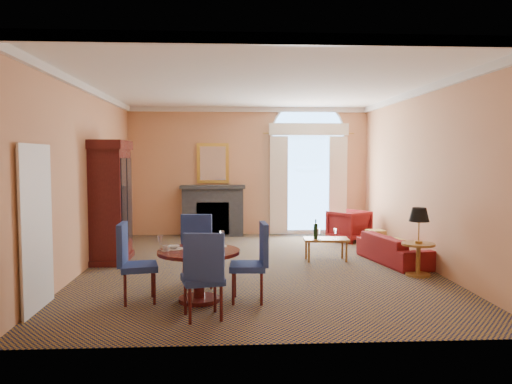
{
  "coord_description": "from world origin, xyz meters",
  "views": [
    {
      "loc": [
        -0.53,
        -8.81,
        1.95
      ],
      "look_at": [
        0.0,
        0.5,
        1.3
      ],
      "focal_mm": 35.0,
      "sensor_mm": 36.0,
      "label": 1
    }
  ],
  "objects": [
    {
      "name": "armoire",
      "position": [
        -2.72,
        0.61,
        1.09
      ],
      "size": [
        0.65,
        1.15,
        2.26
      ],
      "color": "#380D0C",
      "rests_on": "ground"
    },
    {
      "name": "dining_chair_east",
      "position": [
        -0.16,
        -2.17,
        0.61
      ],
      "size": [
        0.52,
        0.51,
        1.07
      ],
      "rotation": [
        0.0,
        0.0,
        1.5
      ],
      "color": "navy",
      "rests_on": "ground"
    },
    {
      "name": "dining_chair_south",
      "position": [
        -0.82,
        -2.95,
        0.61
      ],
      "size": [
        0.57,
        0.57,
        1.07
      ],
      "rotation": [
        0.0,
        0.0,
        0.23
      ],
      "color": "navy",
      "rests_on": "ground"
    },
    {
      "name": "armchair",
      "position": [
        2.29,
        2.59,
        0.36
      ],
      "size": [
        1.09,
        1.1,
        0.72
      ],
      "primitive_type": "imported",
      "rotation": [
        0.0,
        0.0,
        3.77
      ],
      "color": "maroon",
      "rests_on": "ground"
    },
    {
      "name": "room_envelope",
      "position": [
        -0.03,
        0.67,
        2.51
      ],
      "size": [
        6.04,
        7.52,
        3.45
      ],
      "color": "tan",
      "rests_on": "ground"
    },
    {
      "name": "sofa",
      "position": [
        2.55,
        0.16,
        0.26
      ],
      "size": [
        1.02,
        1.86,
        0.51
      ],
      "primitive_type": "imported",
      "rotation": [
        0.0,
        0.0,
        1.77
      ],
      "color": "maroon",
      "rests_on": "ground"
    },
    {
      "name": "dining_chair_west",
      "position": [
        -1.83,
        -2.11,
        0.61
      ],
      "size": [
        0.57,
        0.57,
        1.07
      ],
      "rotation": [
        0.0,
        0.0,
        -1.36
      ],
      "color": "navy",
      "rests_on": "ground"
    },
    {
      "name": "side_table",
      "position": [
        2.6,
        -0.87,
        0.71
      ],
      "size": [
        0.54,
        0.54,
        1.11
      ],
      "color": "olive",
      "rests_on": "ground"
    },
    {
      "name": "ground",
      "position": [
        0.0,
        0.0,
        0.0
      ],
      "size": [
        7.5,
        7.5,
        0.0
      ],
      "primitive_type": "plane",
      "color": "#12183A",
      "rests_on": "ground"
    },
    {
      "name": "dining_table",
      "position": [
        -0.92,
        -2.14,
        0.52
      ],
      "size": [
        1.12,
        1.12,
        0.9
      ],
      "color": "#380D0C",
      "rests_on": "ground"
    },
    {
      "name": "coffee_table",
      "position": [
        1.3,
        0.42,
        0.41
      ],
      "size": [
        0.86,
        0.51,
        0.8
      ],
      "rotation": [
        0.0,
        0.0,
        -0.05
      ],
      "color": "olive",
      "rests_on": "ground"
    },
    {
      "name": "dining_chair_north",
      "position": [
        -1.01,
        -1.25,
        0.61
      ],
      "size": [
        0.54,
        0.55,
        1.07
      ],
      "rotation": [
        0.0,
        0.0,
        3.3
      ],
      "color": "navy",
      "rests_on": "ground"
    }
  ]
}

